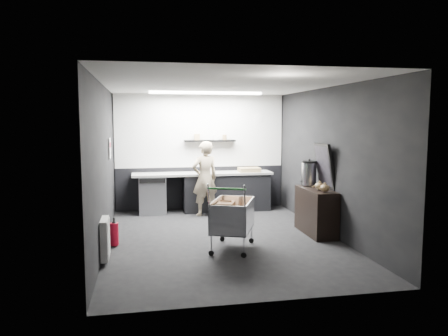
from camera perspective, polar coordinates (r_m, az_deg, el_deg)
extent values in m
plane|color=black|center=(7.85, -0.24, -9.24)|extent=(5.50, 5.50, 0.00)
plane|color=silver|center=(7.59, -0.25, 10.82)|extent=(5.50, 5.50, 0.00)
plane|color=black|center=(10.31, -3.07, 2.10)|extent=(5.50, 0.00, 5.50)
plane|color=black|center=(4.94, 5.65, -2.47)|extent=(5.50, 0.00, 5.50)
plane|color=black|center=(7.50, -15.45, 0.31)|extent=(0.00, 5.50, 5.50)
plane|color=black|center=(8.21, 13.61, 0.86)|extent=(0.00, 5.50, 5.50)
cube|color=silver|center=(10.26, -3.07, 4.88)|extent=(3.95, 0.02, 1.70)
cube|color=black|center=(10.38, -3.03, -2.59)|extent=(3.95, 0.02, 1.00)
cube|color=black|center=(10.19, -1.86, 3.58)|extent=(1.20, 0.22, 0.04)
cylinder|color=white|center=(10.53, 4.54, 6.53)|extent=(0.20, 0.03, 0.20)
cube|color=silver|center=(8.77, -14.70, 2.48)|extent=(0.02, 0.30, 0.40)
cube|color=red|center=(8.77, -14.68, 2.94)|extent=(0.02, 0.22, 0.10)
cube|color=white|center=(6.79, -15.29, -8.89)|extent=(0.10, 0.50, 0.60)
cube|color=white|center=(9.40, -2.36, 9.75)|extent=(2.40, 0.20, 0.04)
cube|color=black|center=(10.18, 0.29, -3.19)|extent=(2.00, 0.56, 0.85)
cube|color=#A1A29E|center=(10.03, -2.80, -0.74)|extent=(3.20, 0.60, 0.05)
cube|color=#9EA0A5|center=(10.00, -9.34, -3.45)|extent=(0.60, 0.58, 0.85)
cube|color=black|center=(9.65, -9.32, -1.67)|extent=(0.56, 0.02, 0.10)
imported|color=beige|center=(9.59, -2.52, -1.39)|extent=(0.68, 0.54, 1.64)
cube|color=silver|center=(7.17, 1.10, -7.98)|extent=(0.90, 1.07, 0.02)
cube|color=silver|center=(7.07, -1.18, -6.27)|extent=(0.37, 0.85, 0.48)
cube|color=silver|center=(7.18, 3.35, -6.07)|extent=(0.37, 0.85, 0.48)
cube|color=silver|center=(6.69, 1.91, -6.98)|extent=(0.55, 0.24, 0.48)
cube|color=silver|center=(7.55, 0.40, -5.45)|extent=(0.55, 0.24, 0.48)
cylinder|color=silver|center=(6.77, -0.31, -10.17)|extent=(0.02, 0.02, 0.32)
cylinder|color=silver|center=(6.88, 3.95, -9.92)|extent=(0.02, 0.02, 0.32)
cylinder|color=silver|center=(7.56, -1.48, -8.41)|extent=(0.02, 0.02, 0.32)
cylinder|color=silver|center=(7.66, 2.34, -8.22)|extent=(0.02, 0.02, 0.32)
cylinder|color=#268E31|center=(6.54, 2.04, -2.73)|extent=(0.56, 0.26, 0.03)
cube|color=brown|center=(7.20, -0.08, -6.16)|extent=(0.36, 0.40, 0.41)
cube|color=brown|center=(7.04, 2.53, -6.64)|extent=(0.33, 0.37, 0.37)
cylinder|color=black|center=(6.81, -0.31, -11.30)|extent=(0.09, 0.06, 0.09)
cylinder|color=black|center=(7.60, -1.48, -9.43)|extent=(0.09, 0.06, 0.09)
cylinder|color=black|center=(6.92, 3.94, -11.03)|extent=(0.09, 0.06, 0.09)
cylinder|color=black|center=(7.69, 2.33, -9.23)|extent=(0.09, 0.06, 0.09)
cube|color=black|center=(8.28, 11.91, -5.57)|extent=(0.42, 1.12, 0.84)
cylinder|color=silver|center=(8.51, 11.04, -0.77)|extent=(0.28, 0.28, 0.43)
cylinder|color=black|center=(8.49, 11.07, 0.80)|extent=(0.28, 0.28, 0.04)
sphere|color=black|center=(8.48, 11.08, 1.05)|extent=(0.05, 0.05, 0.05)
ellipsoid|color=olive|center=(8.06, 12.37, -2.32)|extent=(0.17, 0.17, 0.13)
ellipsoid|color=olive|center=(7.85, 13.04, -2.57)|extent=(0.17, 0.17, 0.13)
cube|color=black|center=(8.26, 13.00, 0.28)|extent=(0.20, 0.65, 0.84)
cube|color=black|center=(8.25, 12.84, 0.28)|extent=(0.14, 0.56, 0.72)
cylinder|color=red|center=(7.57, -14.13, -8.36)|extent=(0.14, 0.14, 0.38)
cone|color=black|center=(7.52, -14.17, -6.80)|extent=(0.09, 0.09, 0.06)
cylinder|color=black|center=(7.51, -14.18, -6.52)|extent=(0.03, 0.03, 0.06)
cube|color=#998051|center=(10.18, 3.31, -0.22)|extent=(0.50, 0.38, 0.10)
cylinder|color=silver|center=(10.03, -1.95, 0.05)|extent=(0.22, 0.22, 0.22)
cube|color=white|center=(9.99, -1.96, -0.17)|extent=(0.18, 0.14, 0.16)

